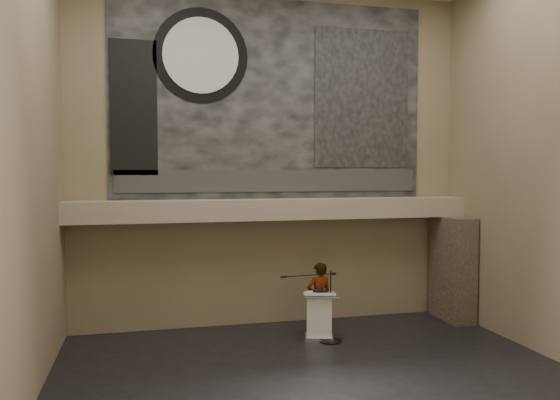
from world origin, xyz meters
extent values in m
plane|color=black|center=(0.00, 0.00, 0.00)|extent=(10.00, 10.00, 0.00)
cube|color=#7F6C51|center=(0.00, 4.00, 4.25)|extent=(10.00, 0.02, 8.50)
cube|color=#7F6C51|center=(0.00, -4.00, 4.25)|extent=(10.00, 0.02, 8.50)
cube|color=#7F6C51|center=(-5.00, 0.00, 4.25)|extent=(0.02, 8.00, 8.50)
cube|color=#7F6C51|center=(5.00, 0.00, 4.25)|extent=(0.02, 8.00, 8.50)
cube|color=gray|center=(0.00, 3.60, 2.95)|extent=(10.00, 0.80, 0.50)
cylinder|color=#B2893D|center=(-1.60, 3.55, 2.67)|extent=(0.04, 0.04, 0.06)
cylinder|color=#B2893D|center=(1.90, 3.55, 2.67)|extent=(0.04, 0.04, 0.06)
cube|color=black|center=(0.00, 3.97, 5.70)|extent=(8.00, 0.05, 5.00)
cube|color=#2B2B2B|center=(0.00, 3.93, 3.65)|extent=(7.76, 0.02, 0.55)
cylinder|color=black|center=(-1.80, 3.93, 6.70)|extent=(2.30, 0.02, 2.30)
cylinder|color=silver|center=(-1.80, 3.91, 6.70)|extent=(1.84, 0.02, 1.84)
cube|color=black|center=(2.40, 3.93, 5.80)|extent=(2.60, 0.02, 3.60)
cube|color=black|center=(-3.40, 3.93, 5.40)|extent=(1.10, 0.02, 3.20)
cube|color=#403227|center=(4.65, 3.15, 1.35)|extent=(0.60, 1.40, 2.70)
cube|color=silver|center=(0.73, 2.37, 0.04)|extent=(0.76, 0.65, 0.08)
cube|color=white|center=(0.73, 2.37, 0.56)|extent=(0.66, 0.54, 0.96)
cube|color=white|center=(0.73, 2.35, 1.07)|extent=(0.84, 0.70, 0.13)
cube|color=black|center=(0.74, 2.33, 1.12)|extent=(0.33, 0.29, 0.04)
cube|color=white|center=(0.57, 2.37, 1.10)|extent=(0.28, 0.33, 0.00)
imported|color=white|center=(0.87, 2.80, 0.86)|extent=(0.67, 0.47, 1.71)
cylinder|color=black|center=(0.92, 2.12, 0.01)|extent=(0.52, 0.52, 0.02)
cylinder|color=black|center=(0.92, 2.12, 0.82)|extent=(0.03, 0.03, 1.64)
cylinder|color=black|center=(0.36, 2.09, 1.56)|extent=(1.25, 0.10, 0.02)
camera|label=1|loc=(-3.15, -9.53, 3.89)|focal=35.00mm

